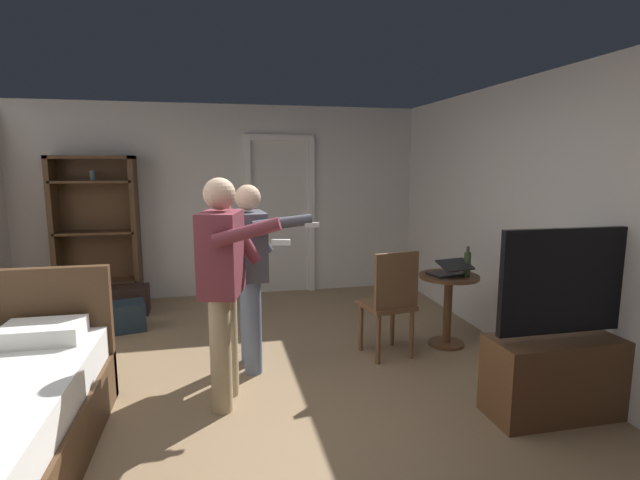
{
  "coord_description": "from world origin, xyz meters",
  "views": [
    {
      "loc": [
        -0.12,
        -3.22,
        1.75
      ],
      "look_at": [
        0.69,
        0.48,
        1.14
      ],
      "focal_mm": 26.82,
      "sensor_mm": 36.0,
      "label": 1
    }
  ],
  "objects_px": {
    "tv_flatscreen": "(573,360)",
    "person_blue_shirt": "(223,276)",
    "person_striped_shirt": "(251,264)",
    "suitcase_small": "(125,301)",
    "wooden_chair": "(391,300)",
    "bottle_on_table": "(467,264)",
    "laptop": "(449,271)",
    "bookshelf": "(97,226)",
    "side_table": "(448,299)",
    "suitcase_dark": "(117,318)"
  },
  "relations": [
    {
      "from": "person_blue_shirt",
      "to": "person_striped_shirt",
      "type": "bearing_deg",
      "value": 68.33
    },
    {
      "from": "tv_flatscreen",
      "to": "side_table",
      "type": "bearing_deg",
      "value": 100.55
    },
    {
      "from": "side_table",
      "to": "bottle_on_table",
      "type": "xyz_separation_m",
      "value": [
        0.14,
        -0.08,
        0.36
      ]
    },
    {
      "from": "bottle_on_table",
      "to": "wooden_chair",
      "type": "xyz_separation_m",
      "value": [
        -0.79,
        -0.09,
        -0.28
      ]
    },
    {
      "from": "tv_flatscreen",
      "to": "suitcase_dark",
      "type": "xyz_separation_m",
      "value": [
        -3.47,
        2.46,
        -0.24
      ]
    },
    {
      "from": "bookshelf",
      "to": "tv_flatscreen",
      "type": "relative_size",
      "value": 1.39
    },
    {
      "from": "person_striped_shirt",
      "to": "suitcase_dark",
      "type": "relative_size",
      "value": 2.87
    },
    {
      "from": "person_blue_shirt",
      "to": "person_striped_shirt",
      "type": "height_order",
      "value": "person_blue_shirt"
    },
    {
      "from": "bottle_on_table",
      "to": "person_striped_shirt",
      "type": "relative_size",
      "value": 0.18
    },
    {
      "from": "laptop",
      "to": "bottle_on_table",
      "type": "relative_size",
      "value": 1.34
    },
    {
      "from": "person_blue_shirt",
      "to": "side_table",
      "type": "bearing_deg",
      "value": 18.2
    },
    {
      "from": "bottle_on_table",
      "to": "wooden_chair",
      "type": "relative_size",
      "value": 0.29
    },
    {
      "from": "side_table",
      "to": "suitcase_small",
      "type": "bearing_deg",
      "value": 152.35
    },
    {
      "from": "suitcase_small",
      "to": "bottle_on_table",
      "type": "bearing_deg",
      "value": -29.86
    },
    {
      "from": "tv_flatscreen",
      "to": "wooden_chair",
      "type": "relative_size",
      "value": 1.34
    },
    {
      "from": "bookshelf",
      "to": "person_blue_shirt",
      "type": "height_order",
      "value": "bookshelf"
    },
    {
      "from": "tv_flatscreen",
      "to": "suitcase_small",
      "type": "xyz_separation_m",
      "value": [
        -3.49,
        3.06,
        -0.22
      ]
    },
    {
      "from": "bottle_on_table",
      "to": "suitcase_small",
      "type": "distance_m",
      "value": 3.87
    },
    {
      "from": "tv_flatscreen",
      "to": "person_blue_shirt",
      "type": "xyz_separation_m",
      "value": [
        -2.37,
        0.67,
        0.57
      ]
    },
    {
      "from": "person_blue_shirt",
      "to": "bottle_on_table",
      "type": "bearing_deg",
      "value": 15.27
    },
    {
      "from": "suitcase_dark",
      "to": "suitcase_small",
      "type": "bearing_deg",
      "value": 78.59
    },
    {
      "from": "side_table",
      "to": "suitcase_dark",
      "type": "distance_m",
      "value": 3.41
    },
    {
      "from": "tv_flatscreen",
      "to": "bottle_on_table",
      "type": "bearing_deg",
      "value": 95.1
    },
    {
      "from": "bookshelf",
      "to": "side_table",
      "type": "bearing_deg",
      "value": -31.05
    },
    {
      "from": "wooden_chair",
      "to": "person_striped_shirt",
      "type": "xyz_separation_m",
      "value": [
        -1.23,
        0.06,
        0.37
      ]
    },
    {
      "from": "tv_flatscreen",
      "to": "side_table",
      "type": "xyz_separation_m",
      "value": [
        -0.26,
        1.37,
        0.08
      ]
    },
    {
      "from": "wooden_chair",
      "to": "tv_flatscreen",
      "type": "bearing_deg",
      "value": -53.05
    },
    {
      "from": "side_table",
      "to": "bottle_on_table",
      "type": "height_order",
      "value": "bottle_on_table"
    },
    {
      "from": "wooden_chair",
      "to": "laptop",
      "type": "bearing_deg",
      "value": 11.09
    },
    {
      "from": "tv_flatscreen",
      "to": "person_striped_shirt",
      "type": "distance_m",
      "value": 2.54
    },
    {
      "from": "side_table",
      "to": "tv_flatscreen",
      "type": "bearing_deg",
      "value": -79.45
    },
    {
      "from": "person_striped_shirt",
      "to": "suitcase_small",
      "type": "distance_m",
      "value": 2.37
    },
    {
      "from": "bottle_on_table",
      "to": "suitcase_dark",
      "type": "distance_m",
      "value": 3.61
    },
    {
      "from": "suitcase_dark",
      "to": "person_blue_shirt",
      "type": "bearing_deg",
      "value": -72.01
    },
    {
      "from": "person_striped_shirt",
      "to": "suitcase_small",
      "type": "height_order",
      "value": "person_striped_shirt"
    },
    {
      "from": "bottle_on_table",
      "to": "suitcase_small",
      "type": "bearing_deg",
      "value": 152.26
    },
    {
      "from": "person_blue_shirt",
      "to": "wooden_chair",
      "type": "bearing_deg",
      "value": 19.88
    },
    {
      "from": "bookshelf",
      "to": "laptop",
      "type": "distance_m",
      "value": 4.2
    },
    {
      "from": "bookshelf",
      "to": "side_table",
      "type": "xyz_separation_m",
      "value": [
        3.59,
        -2.16,
        -0.54
      ]
    },
    {
      "from": "bookshelf",
      "to": "person_blue_shirt",
      "type": "relative_size",
      "value": 1.12
    },
    {
      "from": "person_blue_shirt",
      "to": "suitcase_small",
      "type": "distance_m",
      "value": 2.75
    },
    {
      "from": "person_blue_shirt",
      "to": "laptop",
      "type": "bearing_deg",
      "value": 17.33
    },
    {
      "from": "tv_flatscreen",
      "to": "laptop",
      "type": "distance_m",
      "value": 1.4
    },
    {
      "from": "person_striped_shirt",
      "to": "laptop",
      "type": "bearing_deg",
      "value": 1.93
    },
    {
      "from": "side_table",
      "to": "suitcase_small",
      "type": "xyz_separation_m",
      "value": [
        -3.23,
        1.69,
        -0.3
      ]
    },
    {
      "from": "suitcase_small",
      "to": "wooden_chair",
      "type": "bearing_deg",
      "value": -37.87
    },
    {
      "from": "side_table",
      "to": "person_blue_shirt",
      "type": "bearing_deg",
      "value": -161.8
    },
    {
      "from": "bottle_on_table",
      "to": "suitcase_small",
      "type": "height_order",
      "value": "bottle_on_table"
    },
    {
      "from": "bookshelf",
      "to": "suitcase_small",
      "type": "relative_size",
      "value": 3.49
    },
    {
      "from": "tv_flatscreen",
      "to": "side_table",
      "type": "relative_size",
      "value": 1.9
    }
  ]
}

